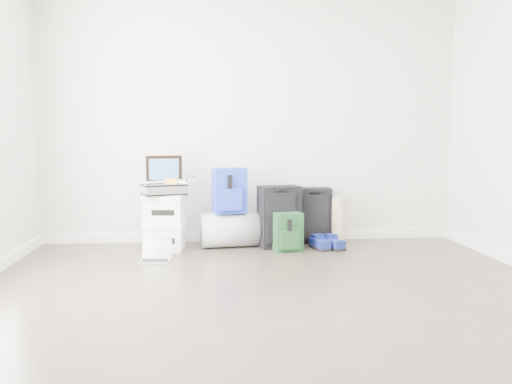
{
  "coord_description": "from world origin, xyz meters",
  "views": [
    {
      "loc": [
        -0.45,
        -3.39,
        1.16
      ],
      "look_at": [
        0.01,
        1.9,
        0.6
      ],
      "focal_mm": 38.0,
      "sensor_mm": 36.0,
      "label": 1
    }
  ],
  "objects": [
    {
      "name": "shoes",
      "position": [
        0.74,
        1.97,
        0.05
      ],
      "size": [
        0.34,
        0.33,
        0.1
      ],
      "rotation": [
        0.0,
        0.0,
        0.3
      ],
      "color": "black",
      "rests_on": "ground"
    },
    {
      "name": "blue_backpack",
      "position": [
        -0.24,
        2.13,
        0.58
      ],
      "size": [
        0.37,
        0.3,
        0.46
      ],
      "rotation": [
        0.0,
        0.0,
        0.21
      ],
      "color": "#1B3DB5",
      "rests_on": "duffel_bag"
    },
    {
      "name": "duffel_bag",
      "position": [
        -0.24,
        2.16,
        0.18
      ],
      "size": [
        0.62,
        0.43,
        0.36
      ],
      "primitive_type": "cylinder",
      "rotation": [
        0.0,
        1.57,
        0.12
      ],
      "color": "#979B9F",
      "rests_on": "ground"
    },
    {
      "name": "drone",
      "position": [
        -0.82,
        2.04,
        0.71
      ],
      "size": [
        0.47,
        0.47,
        0.05
      ],
      "rotation": [
        0.0,
        0.0,
        -0.16
      ],
      "color": "gold",
      "rests_on": "briefcase"
    },
    {
      "name": "laptop",
      "position": [
        -0.95,
        1.59,
        0.05
      ],
      "size": [
        0.3,
        0.23,
        0.2
      ],
      "rotation": [
        0.0,
        0.0,
        -0.14
      ],
      "color": "silver",
      "rests_on": "ground"
    },
    {
      "name": "carry_on",
      "position": [
        0.67,
        2.31,
        0.3
      ],
      "size": [
        0.39,
        0.26,
        0.6
      ],
      "rotation": [
        0.0,
        0.0,
        -0.04
      ],
      "color": "black",
      "rests_on": "ground"
    },
    {
      "name": "boxes_stack",
      "position": [
        -0.9,
        2.06,
        0.28
      ],
      "size": [
        0.43,
        0.36,
        0.56
      ],
      "rotation": [
        0.0,
        0.0,
        -0.11
      ],
      "color": "white",
      "rests_on": "ground"
    },
    {
      "name": "painting",
      "position": [
        -0.9,
        2.16,
        0.82
      ],
      "size": [
        0.36,
        0.11,
        0.27
      ],
      "rotation": [
        0.0,
        0.0,
        0.24
      ],
      "color": "black",
      "rests_on": "briefcase"
    },
    {
      "name": "green_backpack",
      "position": [
        0.33,
        1.91,
        0.19
      ],
      "size": [
        0.3,
        0.25,
        0.39
      ],
      "rotation": [
        0.0,
        0.0,
        0.2
      ],
      "color": "#143819",
      "rests_on": "ground"
    },
    {
      "name": "large_suitcase",
      "position": [
        0.27,
        2.11,
        0.32
      ],
      "size": [
        0.46,
        0.35,
        0.64
      ],
      "rotation": [
        0.0,
        0.0,
        0.23
      ],
      "color": "black",
      "rests_on": "ground"
    },
    {
      "name": "room_envelope",
      "position": [
        0.0,
        0.02,
        1.72
      ],
      "size": [
        4.52,
        5.02,
        2.71
      ],
      "color": "silver",
      "rests_on": "ground"
    },
    {
      "name": "rolled_rug",
      "position": [
        0.92,
        2.24,
        0.25
      ],
      "size": [
        0.16,
        0.16,
        0.5
      ],
      "primitive_type": "cylinder",
      "color": "tan",
      "rests_on": "ground"
    },
    {
      "name": "ground",
      "position": [
        0.0,
        0.0,
        0.0
      ],
      "size": [
        5.0,
        5.0,
        0.0
      ],
      "primitive_type": "plane",
      "color": "#373028",
      "rests_on": "ground"
    },
    {
      "name": "briefcase",
      "position": [
        -0.9,
        2.06,
        0.62
      ],
      "size": [
        0.48,
        0.41,
        0.12
      ],
      "primitive_type": "cube",
      "rotation": [
        0.0,
        0.0,
        0.32
      ],
      "color": "#B2B2B7",
      "rests_on": "boxes_stack"
    }
  ]
}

